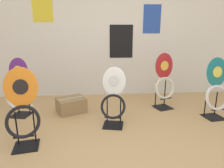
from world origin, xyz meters
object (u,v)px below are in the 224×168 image
Objects in this scene: toilet_seat_display_teal_sax at (217,91)px; toilet_seat_display_white_plain at (113,98)px; toilet_seat_display_purple_note at (19,90)px; storage_box at (71,105)px; toilet_seat_display_crimson_swirl at (164,83)px; toilet_seat_display_orange_sun at (22,110)px.

toilet_seat_display_white_plain is at bearing -175.48° from toilet_seat_display_teal_sax.
storage_box is at bearing 5.19° from toilet_seat_display_purple_note.
storage_box is at bearing 142.26° from toilet_seat_display_white_plain.
toilet_seat_display_crimson_swirl is at bearing 145.05° from toilet_seat_display_teal_sax.
toilet_seat_display_orange_sun is at bearing -155.81° from toilet_seat_display_white_plain.
storage_box is (0.79, 0.07, -0.29)m from toilet_seat_display_purple_note.
toilet_seat_display_orange_sun is 1.13m from storage_box.
storage_box is (-0.67, 0.52, -0.28)m from toilet_seat_display_white_plain.
toilet_seat_display_crimson_swirl reaches higher than toilet_seat_display_teal_sax.
toilet_seat_display_white_plain is at bearing -16.91° from toilet_seat_display_purple_note.
toilet_seat_display_orange_sun reaches higher than storage_box.
toilet_seat_display_teal_sax is at bearing -5.95° from toilet_seat_display_purple_note.
toilet_seat_display_teal_sax reaches higher than storage_box.
toilet_seat_display_orange_sun is at bearing -167.13° from toilet_seat_display_teal_sax.
toilet_seat_display_orange_sun is 0.96× the size of toilet_seat_display_crimson_swirl.
toilet_seat_display_white_plain is 1.50× the size of storage_box.
toilet_seat_display_purple_note is at bearing 112.56° from toilet_seat_display_orange_sun.
toilet_seat_display_purple_note reaches higher than storage_box.
toilet_seat_display_orange_sun is 1.69× the size of storage_box.
toilet_seat_display_crimson_swirl reaches higher than storage_box.
toilet_seat_display_purple_note is (-0.38, 0.93, -0.03)m from toilet_seat_display_orange_sun.
toilet_seat_display_teal_sax is at bearing 4.52° from toilet_seat_display_white_plain.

